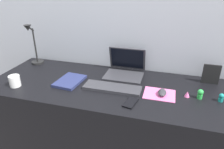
% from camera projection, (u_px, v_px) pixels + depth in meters
% --- Properties ---
extents(back_wall, '(2.99, 0.05, 1.46)m').
position_uv_depth(back_wall, '(120.00, 67.00, 1.88)').
color(back_wall, '#B2B7C1').
rests_on(back_wall, ground_plane).
extents(desk, '(1.79, 0.69, 0.74)m').
position_uv_depth(desk, '(108.00, 125.00, 1.70)').
color(desk, black).
rests_on(desk, ground_plane).
extents(laptop, '(0.30, 0.27, 0.21)m').
position_uv_depth(laptop, '(125.00, 68.00, 1.70)').
color(laptop, '#333338').
rests_on(laptop, desk).
extents(keyboard, '(0.41, 0.13, 0.02)m').
position_uv_depth(keyboard, '(112.00, 88.00, 1.48)').
color(keyboard, '#333338').
rests_on(keyboard, desk).
extents(mousepad, '(0.21, 0.17, 0.00)m').
position_uv_depth(mousepad, '(159.00, 94.00, 1.42)').
color(mousepad, pink).
rests_on(mousepad, desk).
extents(mouse, '(0.06, 0.10, 0.03)m').
position_uv_depth(mouse, '(162.00, 93.00, 1.40)').
color(mouse, '#333338').
rests_on(mouse, mousepad).
extents(cell_phone, '(0.09, 0.14, 0.01)m').
position_uv_depth(cell_phone, '(131.00, 103.00, 1.32)').
color(cell_phone, black).
rests_on(cell_phone, desk).
extents(desk_lamp, '(0.11, 0.15, 0.37)m').
position_uv_depth(desk_lamp, '(33.00, 46.00, 1.84)').
color(desk_lamp, black).
rests_on(desk_lamp, desk).
extents(notebook_pad, '(0.19, 0.25, 0.02)m').
position_uv_depth(notebook_pad, '(70.00, 81.00, 1.58)').
color(notebook_pad, navy).
rests_on(notebook_pad, desk).
extents(picture_frame, '(0.12, 0.02, 0.15)m').
position_uv_depth(picture_frame, '(211.00, 74.00, 1.54)').
color(picture_frame, black).
rests_on(picture_frame, desk).
extents(coffee_mug, '(0.08, 0.08, 0.08)m').
position_uv_depth(coffee_mug, '(15.00, 81.00, 1.51)').
color(coffee_mug, white).
rests_on(coffee_mug, desk).
extents(toy_figurine_teal, '(0.03, 0.03, 0.06)m').
position_uv_depth(toy_figurine_teal, '(221.00, 97.00, 1.33)').
color(toy_figurine_teal, teal).
rests_on(toy_figurine_teal, desk).
extents(toy_figurine_pink, '(0.03, 0.03, 0.04)m').
position_uv_depth(toy_figurine_pink, '(187.00, 94.00, 1.39)').
color(toy_figurine_pink, pink).
rests_on(toy_figurine_pink, desk).
extents(toy_figurine_green, '(0.04, 0.04, 0.07)m').
position_uv_depth(toy_figurine_green, '(200.00, 94.00, 1.36)').
color(toy_figurine_green, green).
rests_on(toy_figurine_green, desk).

